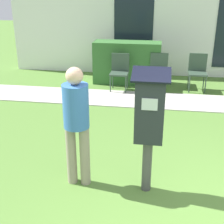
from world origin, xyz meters
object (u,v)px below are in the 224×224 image
Objects in this scene: parking_meter at (149,117)px; person_standing at (76,119)px; outdoor_chair_right at (198,69)px; outdoor_chair_left at (120,69)px; outdoor_chair_middle at (159,69)px.

person_standing is at bearing 179.25° from parking_meter.
person_standing is 1.76× the size of outdoor_chair_right.
outdoor_chair_left is (-0.01, 4.06, -0.40)m from person_standing.
outdoor_chair_middle and outdoor_chair_right have the same top height.
outdoor_chair_left is at bearing 94.95° from person_standing.
parking_meter is 1.77× the size of outdoor_chair_middle.
person_standing reaches higher than outdoor_chair_left.
parking_meter is 1.77× the size of outdoor_chair_right.
outdoor_chair_right is at bearing 71.34° from person_standing.
outdoor_chair_left is 0.97m from outdoor_chair_middle.
outdoor_chair_right is (0.95, 0.12, 0.00)m from outdoor_chair_middle.
outdoor_chair_left is 1.00× the size of outdoor_chair_middle.
parking_meter reaches higher than person_standing.
outdoor_chair_right is at bearing 77.05° from parking_meter.
outdoor_chair_middle is 1.00× the size of outdoor_chair_right.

